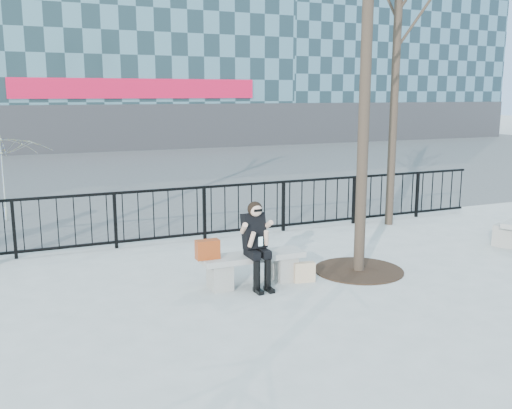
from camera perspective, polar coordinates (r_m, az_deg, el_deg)
name	(u,v)px	position (r m, az deg, el deg)	size (l,w,h in m)	color
ground	(253,284)	(9.07, -0.31, -7.93)	(120.00, 120.00, 0.00)	gray
street_surface	(104,169)	(23.32, -14.96, 3.42)	(60.00, 23.00, 0.01)	#474747
railing	(195,213)	(11.64, -6.12, -0.89)	(14.00, 0.06, 1.10)	black
tree_grate	(358,270)	(9.85, 10.21, -6.48)	(1.50, 1.50, 0.02)	black
bench_main	(253,265)	(8.97, -0.32, -6.11)	(1.65, 0.46, 0.49)	slate
seated_woman	(257,245)	(8.73, 0.09, -4.08)	(0.50, 0.64, 1.34)	black
handbag	(208,249)	(8.65, -4.87, -4.50)	(0.36, 0.17, 0.29)	#923512
shopping_bag	(304,272)	(9.14, 4.85, -6.76)	(0.34, 0.12, 0.32)	beige
vendor_umbrella	(4,178)	(14.40, -23.91, 2.40)	(2.22, 2.27, 2.04)	yellow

